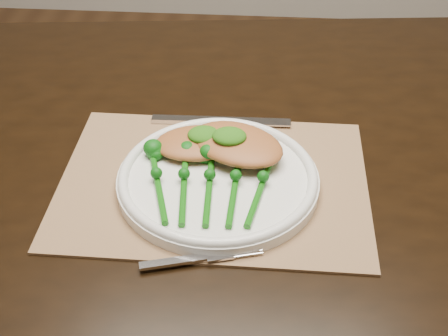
# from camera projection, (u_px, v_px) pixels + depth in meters

# --- Properties ---
(dining_table) EXTENTS (1.68, 1.06, 0.75)m
(dining_table) POSITION_uv_depth(u_px,v_px,m) (237.00, 298.00, 1.22)
(dining_table) COLOR black
(dining_table) RESTS_ON ground
(placemat) EXTENTS (0.45, 0.33, 0.00)m
(placemat) POSITION_uv_depth(u_px,v_px,m) (214.00, 182.00, 0.91)
(placemat) COLOR #926C4A
(placemat) RESTS_ON dining_table
(dinner_plate) EXTENTS (0.29, 0.29, 0.03)m
(dinner_plate) POSITION_uv_depth(u_px,v_px,m) (218.00, 178.00, 0.89)
(dinner_plate) COLOR white
(dinner_plate) RESTS_ON placemat
(knife) EXTENTS (0.23, 0.02, 0.01)m
(knife) POSITION_uv_depth(u_px,v_px,m) (207.00, 120.00, 1.02)
(knife) COLOR silver
(knife) RESTS_ON placemat
(fork) EXTENTS (0.16, 0.06, 0.00)m
(fork) POSITION_uv_depth(u_px,v_px,m) (210.00, 256.00, 0.78)
(fork) COLOR silver
(fork) RESTS_ON placemat
(chicken_fillet_left) EXTENTS (0.14, 0.11, 0.03)m
(chicken_fillet_left) POSITION_uv_depth(u_px,v_px,m) (197.00, 143.00, 0.93)
(chicken_fillet_left) COLOR #AE6432
(chicken_fillet_left) RESTS_ON dinner_plate
(chicken_fillet_right) EXTENTS (0.17, 0.16, 0.03)m
(chicken_fillet_right) POSITION_uv_depth(u_px,v_px,m) (237.00, 144.00, 0.91)
(chicken_fillet_right) COLOR #AE6432
(chicken_fillet_right) RESTS_ON dinner_plate
(pesto_dollop_left) EXTENTS (0.05, 0.04, 0.02)m
(pesto_dollop_left) POSITION_uv_depth(u_px,v_px,m) (204.00, 135.00, 0.92)
(pesto_dollop_left) COLOR #194E0B
(pesto_dollop_left) RESTS_ON chicken_fillet_left
(pesto_dollop_right) EXTENTS (0.05, 0.04, 0.02)m
(pesto_dollop_right) POSITION_uv_depth(u_px,v_px,m) (229.00, 136.00, 0.90)
(pesto_dollop_right) COLOR #194E0B
(pesto_dollop_right) RESTS_ON chicken_fillet_right
(broccolini_bundle) EXTENTS (0.17, 0.18, 0.04)m
(broccolini_bundle) POSITION_uv_depth(u_px,v_px,m) (209.00, 190.00, 0.86)
(broccolini_bundle) COLOR #0F580B
(broccolini_bundle) RESTS_ON dinner_plate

